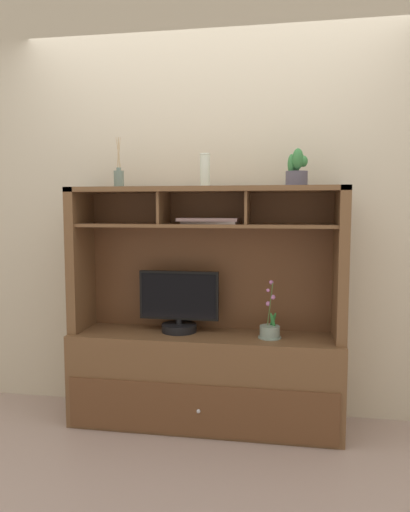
% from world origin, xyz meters
% --- Properties ---
extents(floor_plane, '(6.00, 6.00, 0.02)m').
position_xyz_m(floor_plane, '(0.00, 0.00, -0.01)').
color(floor_plane, '#AA938A').
rests_on(floor_plane, ground).
extents(back_wall, '(6.00, 0.02, 2.80)m').
position_xyz_m(back_wall, '(0.00, 0.25, 1.40)').
color(back_wall, beige).
rests_on(back_wall, ground).
extents(media_console, '(1.68, 0.46, 1.49)m').
position_xyz_m(media_console, '(0.00, 0.01, 0.44)').
color(media_console, brown).
rests_on(media_console, ground).
extents(tv_monitor, '(0.50, 0.22, 0.39)m').
position_xyz_m(tv_monitor, '(-0.17, 0.02, 0.75)').
color(tv_monitor, black).
rests_on(tv_monitor, media_console).
extents(potted_orchid, '(0.14, 0.14, 0.35)m').
position_xyz_m(potted_orchid, '(0.40, -0.04, 0.63)').
color(potted_orchid, gray).
rests_on(potted_orchid, media_console).
extents(magazine_stack_left, '(0.37, 0.18, 0.04)m').
position_xyz_m(magazine_stack_left, '(0.03, -0.02, 1.28)').
color(magazine_stack_left, gray).
rests_on(magazine_stack_left, media_console).
extents(diffuser_bottle, '(0.06, 0.06, 0.31)m').
position_xyz_m(diffuser_bottle, '(-0.54, 0.00, 1.54)').
color(diffuser_bottle, slate).
rests_on(diffuser_bottle, media_console).
extents(potted_succulent, '(0.15, 0.15, 0.22)m').
position_xyz_m(potted_succulent, '(0.54, 0.01, 1.58)').
color(potted_succulent, '#4E4B5A').
rests_on(potted_succulent, media_console).
extents(ceramic_vase, '(0.06, 0.06, 0.20)m').
position_xyz_m(ceramic_vase, '(0.00, -0.00, 1.59)').
color(ceramic_vase, silver).
rests_on(ceramic_vase, media_console).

